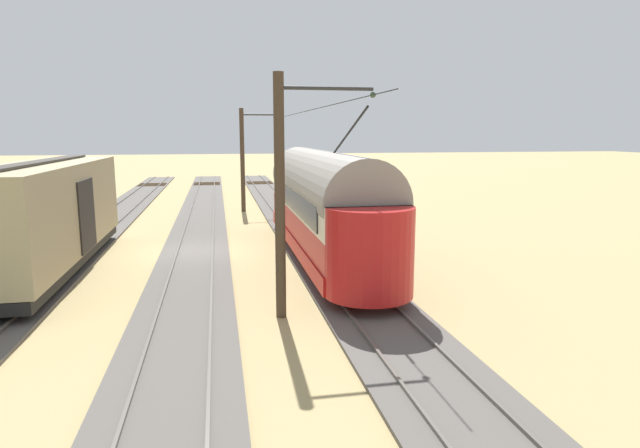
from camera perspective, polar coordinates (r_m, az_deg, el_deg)
The scene contains 9 objects.
ground_plane at distance 23.17m, azimuth -13.18°, elevation -3.02°, with size 220.00×220.00×0.00m, color tan.
track_streetcar_siding at distance 23.80m, azimuth -0.67°, elevation -2.29°, with size 2.80×80.00×0.18m.
track_adjacent_siding at distance 23.46m, azimuth -13.16°, elevation -2.73°, with size 2.80×80.00×0.18m.
track_third_siding at distance 24.23m, azimuth -25.42°, elevation -3.03°, with size 2.80×80.00×0.18m.
vintage_streetcar at distance 21.34m, azimuth 0.35°, elevation 2.31°, with size 2.65×15.75×5.58m.
coach_adjacent at distance 21.42m, azimuth -27.51°, elevation 1.00°, with size 2.96×12.09×3.85m.
catenary_pole_foreground at distance 34.54m, azimuth -8.17°, elevation 6.99°, with size 2.74×0.28×6.55m.
catenary_pole_mid_near at distance 14.20m, azimuth -4.02°, elevation 3.34°, with size 2.74×0.28×6.55m.
overhead_wire_run at distance 25.22m, azimuth -1.69°, elevation 11.99°, with size 2.54×24.45×0.18m.
Camera 1 is at (-1.01, 22.60, 4.99)m, focal length 29.92 mm.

